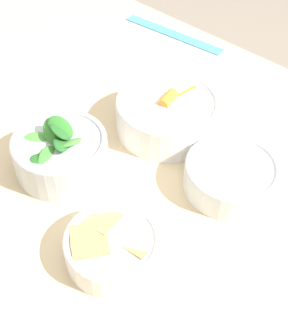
# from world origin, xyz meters

# --- Properties ---
(dining_table) EXTENTS (1.30, 0.95, 0.77)m
(dining_table) POSITION_xyz_m (0.00, 0.00, 0.66)
(dining_table) COLOR beige
(dining_table) RESTS_ON ground_plane
(bowl_carrots) EXTENTS (0.19, 0.19, 0.08)m
(bowl_carrots) POSITION_xyz_m (0.04, 0.15, 0.81)
(bowl_carrots) COLOR white
(bowl_carrots) RESTS_ON dining_table
(bowl_greens) EXTENTS (0.16, 0.16, 0.11)m
(bowl_greens) POSITION_xyz_m (-0.02, -0.05, 0.81)
(bowl_greens) COLOR silver
(bowl_greens) RESTS_ON dining_table
(bowl_beans_hotdog) EXTENTS (0.15, 0.15, 0.05)m
(bowl_beans_hotdog) POSITION_xyz_m (0.22, 0.11, 0.79)
(bowl_beans_hotdog) COLOR silver
(bowl_beans_hotdog) RESTS_ON dining_table
(bowl_cookies) EXTENTS (0.14, 0.14, 0.05)m
(bowl_cookies) POSITION_xyz_m (0.17, -0.12, 0.80)
(bowl_cookies) COLOR white
(bowl_cookies) RESTS_ON dining_table
(ruler) EXTENTS (0.27, 0.05, 0.00)m
(ruler) POSITION_xyz_m (-0.17, 0.41, 0.77)
(ruler) COLOR #4C99E0
(ruler) RESTS_ON dining_table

